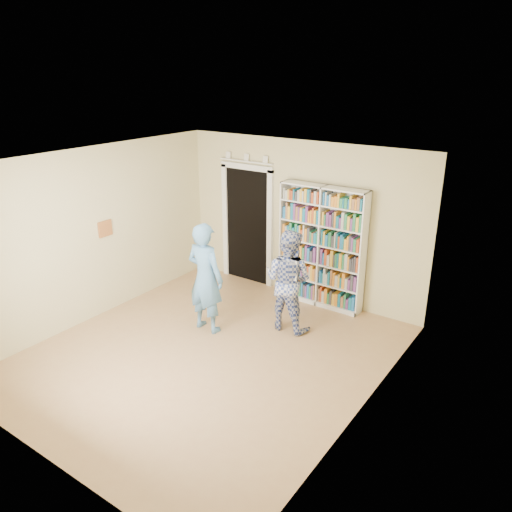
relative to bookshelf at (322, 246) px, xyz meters
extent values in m
plane|color=#A87A51|center=(-0.50, -2.34, -1.03)|extent=(5.00, 5.00, 0.00)
plane|color=white|center=(-0.50, -2.34, 1.67)|extent=(5.00, 5.00, 0.00)
plane|color=beige|center=(-0.50, 0.16, 0.32)|extent=(4.50, 0.00, 4.50)
plane|color=beige|center=(-2.75, -2.34, 0.32)|extent=(0.00, 5.00, 5.00)
plane|color=beige|center=(1.75, -2.34, 0.32)|extent=(0.00, 5.00, 5.00)
cube|color=white|center=(0.00, 0.00, -0.01)|extent=(1.48, 0.28, 2.04)
cube|color=white|center=(0.00, 0.00, -0.01)|extent=(0.02, 0.28, 2.04)
cube|color=black|center=(-1.60, 0.14, 0.02)|extent=(0.90, 0.03, 2.10)
cube|color=white|center=(-2.10, 0.12, 0.02)|extent=(0.10, 0.06, 2.20)
cube|color=white|center=(-1.10, 0.12, 0.02)|extent=(0.10, 0.06, 2.20)
cube|color=white|center=(-1.60, 0.12, 1.12)|extent=(1.10, 0.06, 0.10)
cube|color=white|center=(-1.60, 0.12, 1.22)|extent=(1.10, 0.08, 0.02)
cube|color=brown|center=(-2.73, -2.14, 0.37)|extent=(0.03, 0.25, 0.25)
imported|color=#5287B6|center=(-0.99, -1.78, -0.18)|extent=(0.62, 0.41, 1.70)
imported|color=navy|center=(-0.01, -1.04, -0.24)|extent=(0.78, 0.61, 1.58)
cube|color=white|center=(0.10, -1.20, 0.00)|extent=(0.21, 0.07, 0.30)
camera|label=1|loc=(3.51, -6.96, 2.76)|focal=35.00mm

